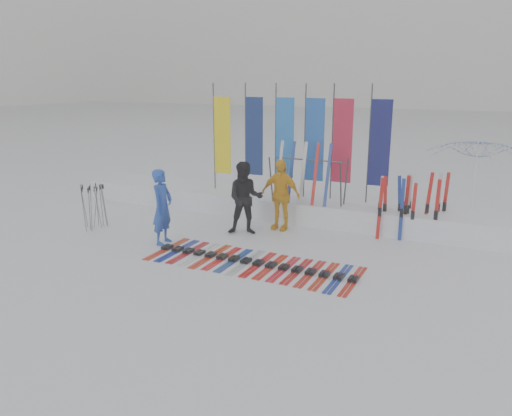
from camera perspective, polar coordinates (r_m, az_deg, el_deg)
The scene contains 11 objects.
ground at distance 10.66m, azimuth -4.74°, elevation -7.06°, with size 120.00×120.00×0.00m, color white.
snow_bank at distance 14.52m, azimuth 4.42°, elevation 0.10°, with size 14.00×1.60×0.60m, color white.
person_blue at distance 12.23m, azimuth -10.65°, elevation 0.12°, with size 0.67×0.44×1.84m, color blue.
person_black at distance 12.78m, azimuth -1.23°, elevation 1.11°, with size 0.92×0.72×1.89m, color black.
person_yellow at distance 13.20m, azimuth 2.78°, elevation 1.52°, with size 1.10×0.46×1.88m, color #F6AE10.
tent_canopy at distance 14.81m, azimuth 23.62°, elevation 2.78°, with size 2.62×2.67×2.41m, color white.
ski_row at distance 10.95m, azimuth -0.49°, elevation -6.21°, with size 4.66×1.70×0.07m.
pole_cluster at distance 14.03m, azimuth -17.94°, elevation 0.16°, with size 0.57×0.87×1.25m.
feather_flags at distance 14.39m, azimuth 4.63°, elevation 7.85°, with size 5.27×0.27×3.20m.
ski_rack at distance 13.74m, azimuth 5.97°, elevation 3.86°, with size 2.04×0.80×1.23m.
upright_skis at distance 13.24m, azimuth 17.19°, elevation 0.20°, with size 1.63×1.22×1.67m.
Camera 1 is at (5.06, -8.52, 3.93)m, focal length 35.00 mm.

